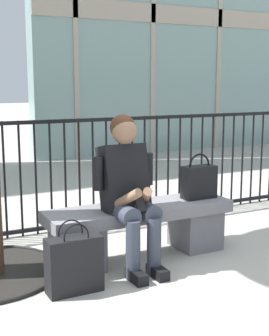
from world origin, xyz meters
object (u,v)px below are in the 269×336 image
Objects in this scene: handbag_on_bench at (199,181)px; shopping_bag at (74,264)px; stone_bench at (140,226)px; seated_person_with_phone at (129,187)px.

shopping_bag is (-1.31, -0.38, -0.40)m from handbag_on_bench.
handbag_on_bench is at bearing 16.28° from shopping_bag.
seated_person_with_phone is at bearing -142.93° from stone_bench.
seated_person_with_phone is at bearing 25.25° from shopping_bag.
stone_bench is 0.67m from handbag_on_bench.
handbag_on_bench is 1.42m from shopping_bag.
stone_bench is 4.02× the size of handbag_on_bench.
seated_person_with_phone reaches higher than handbag_on_bench.
stone_bench is at bearing 37.07° from seated_person_with_phone.
shopping_bag is at bearing -154.75° from seated_person_with_phone.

